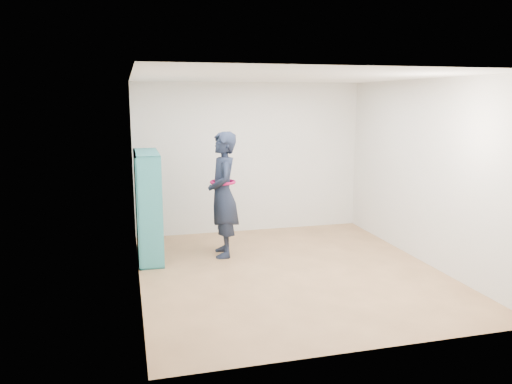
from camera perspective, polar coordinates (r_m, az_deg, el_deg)
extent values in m
plane|color=olive|center=(6.92, 3.88, -9.04)|extent=(4.50, 4.50, 0.00)
plane|color=white|center=(6.52, 4.18, 13.00)|extent=(4.50, 4.50, 0.00)
cube|color=silver|center=(6.26, -13.60, 0.89)|extent=(0.02, 4.50, 2.60)
cube|color=silver|center=(7.48, 18.72, 2.18)|extent=(0.02, 4.50, 2.60)
cube|color=silver|center=(8.74, -0.70, 3.89)|extent=(4.00, 0.02, 2.60)
cube|color=silver|center=(4.56, 13.09, -2.66)|extent=(4.00, 0.02, 2.60)
cube|color=teal|center=(6.91, -12.01, -2.48)|extent=(0.34, 0.02, 1.57)
cube|color=teal|center=(8.04, -12.42, -0.66)|extent=(0.34, 0.02, 1.57)
cube|color=teal|center=(7.67, -12.00, -7.17)|extent=(0.34, 1.18, 0.02)
cube|color=teal|center=(7.35, -12.47, 4.41)|extent=(0.34, 1.18, 0.02)
cube|color=teal|center=(7.47, -13.46, -1.56)|extent=(0.02, 1.18, 1.57)
cube|color=teal|center=(7.29, -12.16, -1.80)|extent=(0.32, 0.02, 1.52)
cube|color=teal|center=(7.66, -12.30, -1.21)|extent=(0.32, 0.02, 1.52)
cube|color=teal|center=(7.56, -12.12, -4.33)|extent=(0.32, 1.13, 0.02)
cube|color=teal|center=(7.47, -12.23, -1.50)|extent=(0.32, 1.13, 0.02)
cube|color=teal|center=(7.40, -12.35, 1.38)|extent=(0.32, 1.13, 0.02)
cube|color=beige|center=(7.29, -11.72, -7.57)|extent=(0.22, 0.14, 0.08)
cube|color=black|center=(7.11, -11.75, -4.24)|extent=(0.18, 0.16, 0.22)
cube|color=maroon|center=(7.02, -11.87, -1.17)|extent=(0.18, 0.16, 0.24)
cube|color=silver|center=(7.02, -12.07, 1.34)|extent=(0.22, 0.14, 0.08)
cube|color=navy|center=(7.58, -11.80, -6.30)|extent=(0.18, 0.16, 0.23)
cube|color=brown|center=(7.47, -11.91, -3.39)|extent=(0.18, 0.16, 0.26)
cube|color=#BFB28C|center=(7.46, -12.10, -1.10)|extent=(0.22, 0.14, 0.08)
cube|color=#26594C|center=(7.33, -12.14, 2.33)|extent=(0.18, 0.16, 0.24)
cube|color=beige|center=(7.94, -11.95, -5.50)|extent=(0.18, 0.16, 0.23)
cube|color=black|center=(7.91, -12.12, -3.27)|extent=(0.22, 0.14, 0.08)
cube|color=maroon|center=(7.76, -12.16, -0.10)|extent=(0.18, 0.16, 0.23)
cube|color=silver|center=(7.70, -12.27, 2.61)|extent=(0.18, 0.16, 0.21)
imported|color=black|center=(7.38, -3.79, -0.31)|extent=(0.49, 0.71, 1.86)
torus|color=#A70C46|center=(7.35, -3.81, 1.14)|extent=(0.41, 0.41, 0.04)
cube|color=silver|center=(7.42, -5.09, 0.69)|extent=(0.02, 0.09, 0.13)
cube|color=black|center=(7.42, -5.09, 0.69)|extent=(0.02, 0.09, 0.13)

